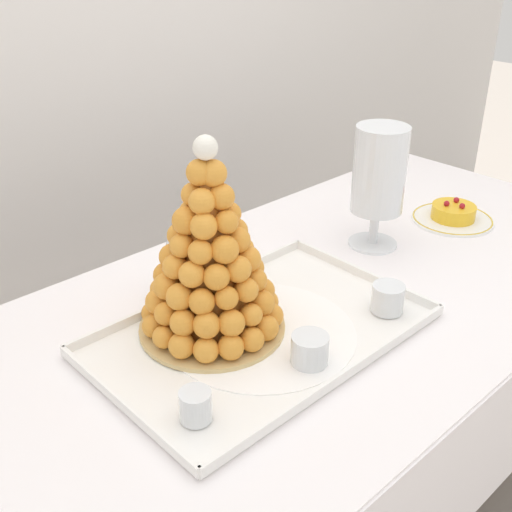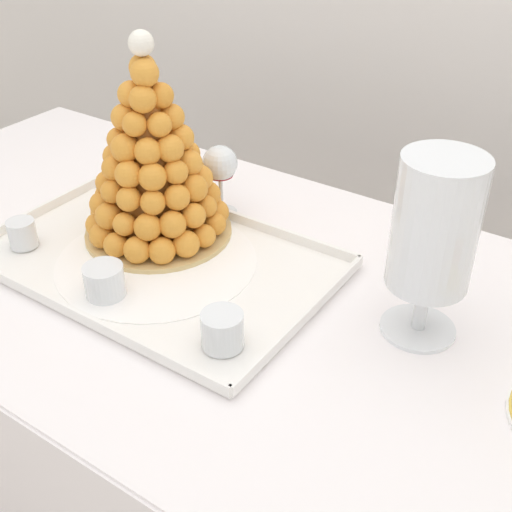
% 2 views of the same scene
% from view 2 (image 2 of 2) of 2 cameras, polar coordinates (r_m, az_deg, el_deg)
% --- Properties ---
extents(buffet_table, '(1.74, 0.78, 0.73)m').
position_cam_2_polar(buffet_table, '(1.11, -1.18, -6.47)').
color(buffet_table, brown).
rests_on(buffet_table, ground_plane).
extents(serving_tray, '(0.58, 0.38, 0.02)m').
position_cam_2_polar(serving_tray, '(1.12, -8.63, -0.49)').
color(serving_tray, white).
rests_on(serving_tray, buffet_table).
extents(croquembouche, '(0.26, 0.26, 0.36)m').
position_cam_2_polar(croquembouche, '(1.12, -9.01, 8.05)').
color(croquembouche, tan).
rests_on(croquembouche, serving_tray).
extents(dessert_cup_left, '(0.05, 0.05, 0.05)m').
position_cam_2_polar(dessert_cup_left, '(1.20, -19.69, 1.79)').
color(dessert_cup_left, silver).
rests_on(dessert_cup_left, serving_tray).
extents(dessert_cup_mid_left, '(0.06, 0.06, 0.05)m').
position_cam_2_polar(dessert_cup_mid_left, '(1.04, -13.07, -2.21)').
color(dessert_cup_mid_left, silver).
rests_on(dessert_cup_mid_left, serving_tray).
extents(dessert_cup_centre, '(0.06, 0.06, 0.05)m').
position_cam_2_polar(dessert_cup_centre, '(0.92, -2.95, -6.54)').
color(dessert_cup_centre, silver).
rests_on(dessert_cup_centre, serving_tray).
extents(macaron_goblet, '(0.12, 0.12, 0.28)m').
position_cam_2_polar(macaron_goblet, '(0.90, 15.31, 2.31)').
color(macaron_goblet, white).
rests_on(macaron_goblet, buffet_table).
extents(wine_glass, '(0.07, 0.07, 0.14)m').
position_cam_2_polar(wine_glass, '(1.21, -3.16, 7.79)').
color(wine_glass, silver).
rests_on(wine_glass, buffet_table).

